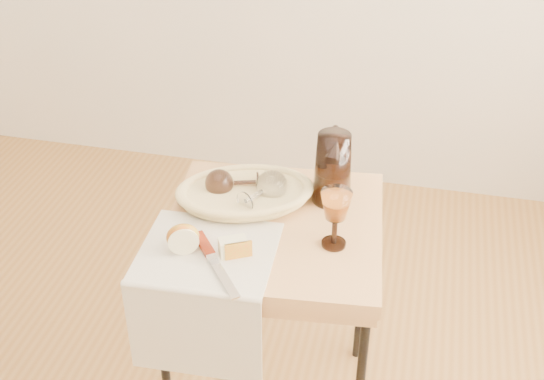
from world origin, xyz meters
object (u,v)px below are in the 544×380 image
(tea_towel, at_px, (207,252))
(pitcher, at_px, (333,168))
(table_knife, at_px, (214,260))
(side_table, at_px, (274,323))
(apple_half, at_px, (183,237))
(goblet_lying_a, at_px, (236,183))
(goblet_lying_b, at_px, (261,192))
(wine_goblet, at_px, (335,219))
(bread_basket, at_px, (245,195))

(tea_towel, bearing_deg, pitcher, 46.65)
(pitcher, xyz_separation_m, table_knife, (-0.23, -0.34, -0.09))
(side_table, distance_m, pitcher, 0.50)
(tea_towel, bearing_deg, apple_half, -178.63)
(pitcher, bearing_deg, side_table, -120.47)
(goblet_lying_a, relative_size, goblet_lying_b, 0.92)
(goblet_lying_b, height_order, table_knife, goblet_lying_b)
(goblet_lying_a, bearing_deg, wine_goblet, 137.35)
(side_table, relative_size, bread_basket, 2.17)
(tea_towel, relative_size, goblet_lying_b, 2.41)
(tea_towel, bearing_deg, goblet_lying_a, 86.30)
(bread_basket, xyz_separation_m, wine_goblet, (0.27, -0.13, 0.06))
(side_table, relative_size, wine_goblet, 4.46)
(goblet_lying_a, bearing_deg, tea_towel, 72.21)
(tea_towel, xyz_separation_m, table_knife, (0.03, -0.04, 0.01))
(goblet_lying_a, bearing_deg, pitcher, 175.20)
(table_knife, bearing_deg, wine_goblet, 81.07)
(bread_basket, distance_m, table_knife, 0.28)
(tea_towel, relative_size, apple_half, 4.08)
(tea_towel, bearing_deg, table_knife, -55.51)
(bread_basket, height_order, pitcher, pitcher)
(bread_basket, bearing_deg, side_table, -59.11)
(pitcher, bearing_deg, bread_basket, -152.25)
(goblet_lying_a, xyz_separation_m, pitcher, (0.26, 0.05, 0.05))
(table_knife, bearing_deg, bread_basket, 141.77)
(tea_towel, bearing_deg, wine_goblet, 16.80)
(goblet_lying_a, bearing_deg, bread_basket, 136.92)
(bread_basket, xyz_separation_m, goblet_lying_b, (0.05, -0.02, 0.03))
(goblet_lying_b, xyz_separation_m, table_knife, (-0.05, -0.26, -0.04))
(bread_basket, height_order, apple_half, apple_half)
(goblet_lying_b, relative_size, pitcher, 0.57)
(bread_basket, height_order, wine_goblet, wine_goblet)
(apple_half, relative_size, table_knife, 0.32)
(goblet_lying_a, bearing_deg, side_table, 127.60)
(goblet_lying_b, height_order, wine_goblet, wine_goblet)
(goblet_lying_b, bearing_deg, goblet_lying_a, 95.73)
(goblet_lying_a, height_order, pitcher, pitcher)
(side_table, distance_m, wine_goblet, 0.48)
(tea_towel, height_order, bread_basket, bread_basket)
(goblet_lying_b, distance_m, table_knife, 0.27)
(tea_towel, height_order, table_knife, table_knife)
(bread_basket, bearing_deg, goblet_lying_b, -42.59)
(side_table, relative_size, goblet_lying_a, 5.63)
(goblet_lying_a, height_order, wine_goblet, wine_goblet)
(goblet_lying_b, distance_m, wine_goblet, 0.24)
(side_table, xyz_separation_m, bread_basket, (-0.10, 0.08, 0.39))
(bread_basket, bearing_deg, table_knife, -111.60)
(bread_basket, bearing_deg, wine_goblet, -46.88)
(side_table, bearing_deg, bread_basket, 141.68)
(bread_basket, distance_m, pitcher, 0.25)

